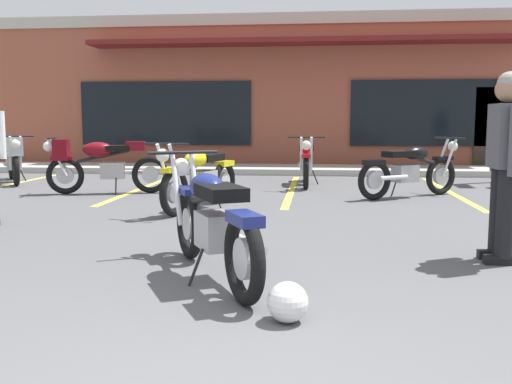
{
  "coord_description": "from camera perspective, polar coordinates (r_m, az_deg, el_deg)",
  "views": [
    {
      "loc": [
        0.45,
        -2.15,
        1.25
      ],
      "look_at": [
        -0.15,
        3.49,
        0.55
      ],
      "focal_mm": 40.43,
      "sensor_mm": 36.0,
      "label": 1
    }
  ],
  "objects": [
    {
      "name": "motorcycle_red_sportbike",
      "position": [
        8.2,
        -5.54,
        1.51
      ],
      "size": [
        0.96,
        2.04,
        0.98
      ],
      "color": "black",
      "rests_on": "ground_plane"
    },
    {
      "name": "motorcycle_green_cafe_racer",
      "position": [
        9.76,
        15.01,
        2.19
      ],
      "size": [
        1.83,
        1.42,
        0.98
      ],
      "color": "black",
      "rests_on": "ground_plane"
    },
    {
      "name": "sidewalk_kerb",
      "position": [
        14.08,
        4.19,
        2.23
      ],
      "size": [
        22.0,
        1.8,
        0.14
      ],
      "primitive_type": "cube",
      "color": "#A8A59E",
      "rests_on": "ground_plane"
    },
    {
      "name": "painted_stall_lines",
      "position": [
        10.5,
        3.54,
        0.22
      ],
      "size": [
        11.28,
        4.8,
        0.01
      ],
      "color": "#DBCC4C",
      "rests_on": "ground_plane"
    },
    {
      "name": "person_in_shorts_foreground",
      "position": [
        5.49,
        23.39,
        3.34
      ],
      "size": [
        0.28,
        0.6,
        1.68
      ],
      "color": "black",
      "rests_on": "ground_plane"
    },
    {
      "name": "motorcycle_foreground_classic",
      "position": [
        4.6,
        -4.4,
        -2.84
      ],
      "size": [
        1.24,
        1.93,
        0.98
      ],
      "color": "black",
      "rests_on": "ground_plane"
    },
    {
      "name": "ground_plane",
      "position": [
        6.13,
        1.71,
        -4.74
      ],
      "size": [
        80.0,
        80.0,
        0.0
      ],
      "primitive_type": "plane",
      "color": "#515154"
    },
    {
      "name": "traffic_cone",
      "position": [
        12.19,
        23.2,
        1.82
      ],
      "size": [
        0.34,
        0.34,
        0.53
      ],
      "color": "orange",
      "rests_on": "ground_plane"
    },
    {
      "name": "motorcycle_black_cruiser",
      "position": [
        11.26,
        4.98,
        3.02
      ],
      "size": [
        0.66,
        2.11,
        0.98
      ],
      "color": "black",
      "rests_on": "ground_plane"
    },
    {
      "name": "motorcycle_silver_naked",
      "position": [
        10.25,
        -15.1,
        2.77
      ],
      "size": [
        2.09,
        0.84,
        0.98
      ],
      "color": "black",
      "rests_on": "ground_plane"
    },
    {
      "name": "brick_storefront_building",
      "position": [
        18.07,
        4.67,
        9.5
      ],
      "size": [
        18.21,
        6.25,
        4.04
      ],
      "color": "brown",
      "rests_on": "ground_plane"
    },
    {
      "name": "helmet_on_pavement",
      "position": [
        3.66,
        3.15,
        -10.82
      ],
      "size": [
        0.26,
        0.26,
        0.26
      ],
      "color": "silver",
      "rests_on": "ground_plane"
    },
    {
      "name": "motorcycle_blue_standard",
      "position": [
        12.59,
        -22.9,
        3.22
      ],
      "size": [
        1.37,
        1.86,
        0.98
      ],
      "color": "black",
      "rests_on": "ground_plane"
    }
  ]
}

